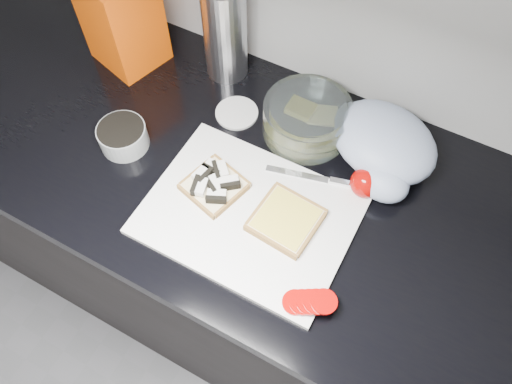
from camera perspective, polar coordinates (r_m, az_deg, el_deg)
base_cabinet at (r=1.46m, az=-1.11°, el=-7.48°), size 3.50×0.60×0.86m
countertop at (r=1.07m, az=-1.51°, el=2.30°), size 3.50×0.64×0.04m
cutting_board at (r=0.98m, az=-0.83°, el=-2.65°), size 0.40×0.30×0.01m
bread_left at (r=1.00m, az=-4.79°, el=0.88°), size 0.14×0.14×0.03m
bread_right at (r=0.96m, az=3.44°, el=-3.20°), size 0.13×0.13×0.02m
tomato_slices at (r=0.90m, az=6.13°, el=-12.39°), size 0.10×0.08×0.02m
knife at (r=1.02m, az=7.78°, el=1.46°), size 0.19×0.06×0.01m
seed_tub at (r=1.10m, az=-14.98°, el=6.24°), size 0.10×0.10×0.05m
tub_lid at (r=1.13m, az=-2.21°, el=9.01°), size 0.12×0.12×0.01m
glass_bowl at (r=1.08m, az=5.82°, el=8.29°), size 0.19×0.19×0.08m
bread_bag at (r=1.22m, az=-15.11°, el=18.71°), size 0.18×0.17×0.23m
steel_canister at (r=1.15m, az=-3.56°, el=17.85°), size 0.10×0.10×0.23m
grocery_bag at (r=1.05m, az=14.41°, el=5.04°), size 0.28×0.26×0.10m
whole_tomatoes at (r=1.01m, az=12.40°, el=1.03°), size 0.06×0.06×0.06m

